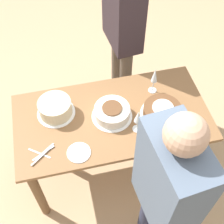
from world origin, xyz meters
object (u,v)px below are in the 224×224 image
cake_front_chocolate (162,111)px  wine_glass_near (154,76)px  cake_back_decorated (55,108)px  wine_glass_far (138,117)px  person_cutting (166,192)px  cake_center_white (112,112)px  person_watching (123,20)px

cake_front_chocolate → wine_glass_near: (0.00, 0.24, 0.12)m
cake_back_decorated → wine_glass_far: wine_glass_far is taller
person_cutting → wine_glass_near: bearing=-20.5°
cake_center_white → cake_back_decorated: bearing=163.6°
cake_front_chocolate → cake_back_decorated: size_ratio=1.14×
cake_front_chocolate → person_cutting: (-0.23, -0.66, 0.20)m
cake_front_chocolate → wine_glass_far: size_ratio=1.56×
cake_center_white → person_cutting: bearing=-80.4°
wine_glass_near → cake_back_decorated: bearing=-176.1°
cake_front_chocolate → cake_center_white: bearing=168.5°
wine_glass_near → wine_glass_far: wine_glass_near is taller
cake_back_decorated → person_watching: bearing=41.8°
cake_back_decorated → person_watching: person_watching is taller
cake_back_decorated → wine_glass_far: 0.61m
cake_front_chocolate → person_watching: 0.81m
person_cutting → person_watching: (0.12, 1.42, 0.05)m
wine_glass_far → person_cutting: person_cutting is taller
person_cutting → person_watching: bearing=-10.9°
cake_back_decorated → wine_glass_near: size_ratio=1.19×
cake_center_white → wine_glass_near: 0.41m
cake_center_white → person_cutting: 0.77m
cake_back_decorated → person_watching: (0.64, 0.57, 0.23)m
person_cutting → person_watching: person_watching is taller
cake_back_decorated → person_cutting: size_ratio=0.17×
cake_front_chocolate → cake_back_decorated: cake_back_decorated is taller
cake_center_white → person_cutting: person_cutting is taller
cake_front_chocolate → cake_back_decorated: bearing=165.9°
wine_glass_near → person_watching: person_watching is taller
cake_front_chocolate → wine_glass_near: size_ratio=1.35×
wine_glass_near → person_cutting: (-0.23, -0.90, 0.08)m
cake_center_white → person_watching: 0.77m
cake_center_white → person_watching: person_watching is taller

